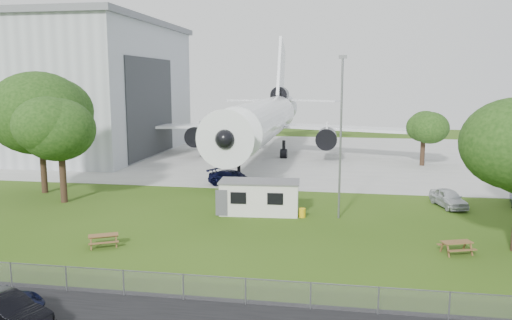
% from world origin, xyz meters
% --- Properties ---
extents(ground, '(160.00, 160.00, 0.00)m').
position_xyz_m(ground, '(0.00, 0.00, 0.00)').
color(ground, '#3F5E1A').
extents(concrete_apron, '(120.00, 46.00, 0.03)m').
position_xyz_m(concrete_apron, '(0.00, 38.00, 0.01)').
color(concrete_apron, '#B7B7B2').
rests_on(concrete_apron, ground).
extents(hangar, '(43.00, 31.00, 18.55)m').
position_xyz_m(hangar, '(-37.97, 36.00, 9.41)').
color(hangar, '#B2B7BC').
rests_on(hangar, ground).
extents(airliner, '(46.36, 47.73, 17.69)m').
position_xyz_m(airliner, '(-2.00, 35.86, 5.27)').
color(airliner, white).
rests_on(airliner, ground).
extents(site_cabin, '(6.83, 3.12, 2.62)m').
position_xyz_m(site_cabin, '(2.08, 6.55, 1.31)').
color(site_cabin, silver).
rests_on(site_cabin, ground).
extents(picnic_west, '(2.29, 2.16, 0.76)m').
position_xyz_m(picnic_west, '(-6.33, -2.87, 0.00)').
color(picnic_west, brown).
rests_on(picnic_west, ground).
extents(picnic_east, '(2.19, 2.01, 0.76)m').
position_xyz_m(picnic_east, '(15.23, -0.61, 0.00)').
color(picnic_east, brown).
rests_on(picnic_east, ground).
extents(fence, '(58.00, 0.04, 1.30)m').
position_xyz_m(fence, '(0.00, -9.50, 0.00)').
color(fence, gray).
rests_on(fence, ground).
extents(lamp_mast, '(0.16, 0.16, 12.00)m').
position_xyz_m(lamp_mast, '(8.20, 6.20, 6.00)').
color(lamp_mast, slate).
rests_on(lamp_mast, ground).
extents(tree_west_big, '(9.34, 9.34, 11.98)m').
position_xyz_m(tree_west_big, '(-18.79, 10.50, 7.30)').
color(tree_west_big, '#382619').
rests_on(tree_west_big, ground).
extents(tree_west_small, '(6.35, 6.35, 9.39)m').
position_xyz_m(tree_west_small, '(-15.01, 7.38, 6.20)').
color(tree_west_small, '#382619').
rests_on(tree_west_small, ground).
extents(tree_far_apron, '(5.11, 5.11, 7.66)m').
position_xyz_m(tree_far_apron, '(18.17, 31.78, 5.08)').
color(tree_far_apron, '#382619').
rests_on(tree_far_apron, ground).
extents(car_centre_sedan, '(4.63, 2.69, 1.44)m').
position_xyz_m(car_centre_sedan, '(-5.55, -13.39, 0.72)').
color(car_centre_sedan, black).
rests_on(car_centre_sedan, ground).
extents(car_ne_hatch, '(2.80, 4.61, 1.47)m').
position_xyz_m(car_ne_hatch, '(17.09, 11.08, 0.73)').
color(car_ne_hatch, '#B6BABE').
rests_on(car_ne_hatch, ground).
extents(car_apron_van, '(5.80, 4.34, 1.56)m').
position_xyz_m(car_apron_van, '(-2.06, 15.93, 0.78)').
color(car_apron_van, black).
rests_on(car_apron_van, ground).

